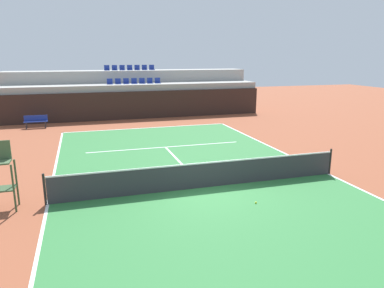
# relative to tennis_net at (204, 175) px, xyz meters

# --- Properties ---
(ground_plane) EXTENTS (80.00, 80.00, 0.00)m
(ground_plane) POSITION_rel_tennis_net_xyz_m (0.00, 0.00, -0.51)
(ground_plane) COLOR brown
(court_surface) EXTENTS (11.00, 24.00, 0.01)m
(court_surface) POSITION_rel_tennis_net_xyz_m (0.00, 0.00, -0.50)
(court_surface) COLOR #2D7238
(court_surface) RESTS_ON ground_plane
(baseline_far) EXTENTS (11.00, 0.10, 0.00)m
(baseline_far) POSITION_rel_tennis_net_xyz_m (0.00, 11.95, -0.50)
(baseline_far) COLOR white
(baseline_far) RESTS_ON court_surface
(sideline_left) EXTENTS (0.10, 24.00, 0.00)m
(sideline_left) POSITION_rel_tennis_net_xyz_m (-5.45, 0.00, -0.50)
(sideline_left) COLOR white
(sideline_left) RESTS_ON court_surface
(sideline_right) EXTENTS (0.10, 24.00, 0.00)m
(sideline_right) POSITION_rel_tennis_net_xyz_m (5.45, 0.00, -0.50)
(sideline_right) COLOR white
(sideline_right) RESTS_ON court_surface
(service_line_far) EXTENTS (8.26, 0.10, 0.00)m
(service_line_far) POSITION_rel_tennis_net_xyz_m (0.00, 6.40, -0.50)
(service_line_far) COLOR white
(service_line_far) RESTS_ON court_surface
(centre_service_line) EXTENTS (0.10, 6.40, 0.00)m
(centre_service_line) POSITION_rel_tennis_net_xyz_m (0.00, 3.20, -0.50)
(centre_service_line) COLOR white
(centre_service_line) RESTS_ON court_surface
(back_wall) EXTENTS (20.15, 0.30, 2.11)m
(back_wall) POSITION_rel_tennis_net_xyz_m (0.00, 15.91, 0.55)
(back_wall) COLOR black
(back_wall) RESTS_ON ground_plane
(stands_tier_lower) EXTENTS (20.15, 2.40, 2.60)m
(stands_tier_lower) POSITION_rel_tennis_net_xyz_m (0.00, 17.26, 0.79)
(stands_tier_lower) COLOR #9E9E99
(stands_tier_lower) RESTS_ON ground_plane
(stands_tier_upper) EXTENTS (20.15, 2.40, 3.57)m
(stands_tier_upper) POSITION_rel_tennis_net_xyz_m (0.00, 19.66, 1.28)
(stands_tier_upper) COLOR #9E9E99
(stands_tier_upper) RESTS_ON ground_plane
(seating_row_lower) EXTENTS (4.27, 0.44, 0.44)m
(seating_row_lower) POSITION_rel_tennis_net_xyz_m (-0.00, 17.36, 2.21)
(seating_row_lower) COLOR navy
(seating_row_lower) RESTS_ON stands_tier_lower
(seating_row_upper) EXTENTS (4.27, 0.44, 0.44)m
(seating_row_upper) POSITION_rel_tennis_net_xyz_m (-0.00, 19.76, 3.19)
(seating_row_upper) COLOR navy
(seating_row_upper) RESTS_ON stands_tier_upper
(tennis_net) EXTENTS (11.08, 0.08, 1.07)m
(tennis_net) POSITION_rel_tennis_net_xyz_m (0.00, 0.00, 0.00)
(tennis_net) COLOR black
(tennis_net) RESTS_ON court_surface
(umpire_chair) EXTENTS (0.76, 0.66, 2.20)m
(umpire_chair) POSITION_rel_tennis_net_xyz_m (-6.70, 0.06, 0.68)
(umpire_chair) COLOR #334C2D
(umpire_chair) RESTS_ON ground_plane
(player_bench) EXTENTS (1.50, 0.40, 0.85)m
(player_bench) POSITION_rel_tennis_net_xyz_m (-7.20, 14.22, -0.00)
(player_bench) COLOR navy
(player_bench) RESTS_ON ground_plane
(tennis_ball_0) EXTENTS (0.07, 0.07, 0.07)m
(tennis_ball_0) POSITION_rel_tennis_net_xyz_m (1.16, -1.94, -0.47)
(tennis_ball_0) COLOR #CCE033
(tennis_ball_0) RESTS_ON court_surface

